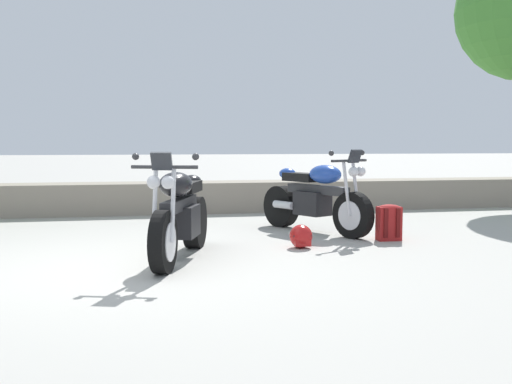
# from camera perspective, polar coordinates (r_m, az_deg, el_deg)

# --- Properties ---
(ground_plane) EXTENTS (120.00, 120.00, 0.00)m
(ground_plane) POSITION_cam_1_polar(r_m,az_deg,el_deg) (6.26, -13.62, -7.08)
(ground_plane) COLOR #A3A099
(stone_wall) EXTENTS (36.00, 0.80, 0.55)m
(stone_wall) POSITION_cam_1_polar(r_m,az_deg,el_deg) (10.97, -12.61, -0.59)
(stone_wall) COLOR gray
(stone_wall) RESTS_ON ground
(motorcycle_black_near_left) EXTENTS (0.91, 2.01, 1.18)m
(motorcycle_black_near_left) POSITION_cam_1_polar(r_m,az_deg,el_deg) (6.51, -7.27, -2.20)
(motorcycle_black_near_left) COLOR black
(motorcycle_black_near_left) RESTS_ON ground
(motorcycle_blue_centre) EXTENTS (1.16, 1.90, 1.18)m
(motorcycle_blue_centre) POSITION_cam_1_polar(r_m,az_deg,el_deg) (8.48, 5.73, -0.59)
(motorcycle_blue_centre) COLOR black
(motorcycle_blue_centre) RESTS_ON ground
(rider_backpack) EXTENTS (0.30, 0.27, 0.47)m
(rider_backpack) POSITION_cam_1_polar(r_m,az_deg,el_deg) (7.96, 12.52, -2.78)
(rider_backpack) COLOR #A31E1E
(rider_backpack) RESTS_ON ground
(rider_helmet) EXTENTS (0.28, 0.28, 0.28)m
(rider_helmet) POSITION_cam_1_polar(r_m,az_deg,el_deg) (7.25, 4.32, -4.25)
(rider_helmet) COLOR #B21919
(rider_helmet) RESTS_ON ground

